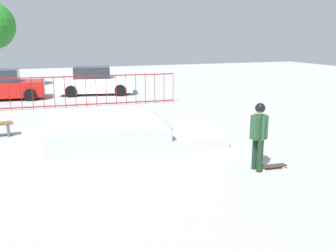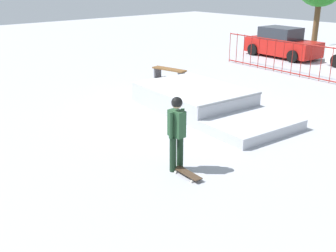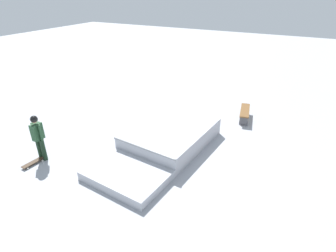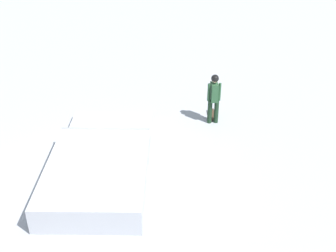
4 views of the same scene
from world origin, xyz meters
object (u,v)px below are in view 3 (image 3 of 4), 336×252
object	(u,v)px
skater	(38,135)
park_bench	(245,112)
skateboard	(33,162)
skate_ramp	(165,141)

from	to	relation	value
skater	park_bench	world-z (taller)	skater
skateboard	park_bench	size ratio (longest dim) A/B	0.49
skate_ramp	skater	size ratio (longest dim) A/B	3.26
skater	park_bench	size ratio (longest dim) A/B	1.05
skateboard	skater	bearing A→B (deg)	-1.22
skate_ramp	park_bench	world-z (taller)	skate_ramp
skater	skateboard	bearing A→B (deg)	172.82
skate_ramp	skateboard	bearing A→B (deg)	-44.23
skateboard	park_bench	bearing A→B (deg)	-33.88
skater	skateboard	xyz separation A→B (m)	(0.41, -0.04, -0.93)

